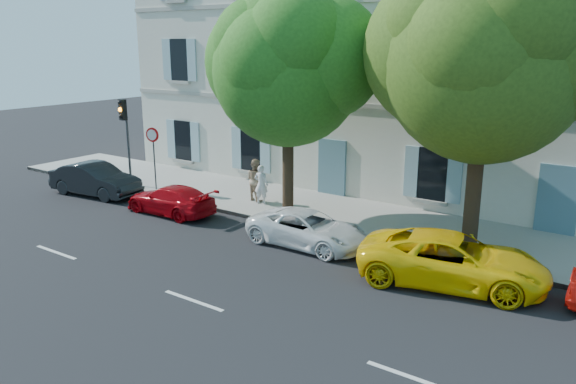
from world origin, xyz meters
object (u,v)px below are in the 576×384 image
Objects in this scene: pedestrian_a at (261,184)px; pedestrian_b at (256,180)px; tree_right at (485,63)px; car_yellow_supercar at (453,260)px; traffic_light at (125,124)px; road_sign at (153,145)px; car_dark_sedan at (95,180)px; car_white_coupe at (308,229)px; tree_left at (288,72)px; car_red_coupe at (171,200)px.

pedestrian_b reaches higher than pedestrian_a.
tree_right is 10.31m from pedestrian_b.
traffic_light is at bearing 70.84° from car_yellow_supercar.
road_sign is at bearing 69.23° from car_yellow_supercar.
car_white_coupe is at bearing -96.16° from car_dark_sedan.
tree_right is (6.74, 0.11, 0.42)m from tree_left.
tree_left reaches higher than car_yellow_supercar.
car_white_coupe reaches higher than car_red_coupe.
pedestrian_a reaches higher than car_white_coupe.
car_dark_sedan is 1.09× the size of traffic_light.
car_white_coupe is 4.75m from pedestrian_a.
tree_left reaches higher than pedestrian_a.
car_dark_sedan is at bearing 76.64° from car_yellow_supercar.
tree_right is at bearing -88.91° from car_dark_sedan.
pedestrian_a is 0.92× the size of pedestrian_b.
car_red_coupe is 3.53m from pedestrian_b.
car_yellow_supercar is 1.30× the size of traffic_light.
tree_right is 2.29× the size of traffic_light.
car_white_coupe is 2.59× the size of pedestrian_a.
car_dark_sedan is at bearing -172.55° from tree_right.
road_sign is (-14.06, 2.05, 1.42)m from car_yellow_supercar.
car_yellow_supercar is at bearing -6.67° from traffic_light.
car_red_coupe is at bearing -20.26° from traffic_light.
road_sign reaches higher than pedestrian_a.
pedestrian_a is at bearing 56.45° from car_white_coupe.
tree_right is at bearing 0.95° from road_sign.
pedestrian_b is (6.24, 1.36, -1.95)m from traffic_light.
road_sign is at bearing 8.55° from traffic_light.
tree_right is at bearing -5.90° from car_yellow_supercar.
road_sign is 5.44m from pedestrian_a.
car_dark_sedan is 1.10× the size of car_red_coupe.
car_red_coupe is 1.41× the size of road_sign.
tree_right reaches higher than tree_left.
road_sign is 4.99m from pedestrian_b.
traffic_light is 1.74m from road_sign.
tree_right is at bearing -173.61° from pedestrian_b.
tree_right is 5.62× the size of pedestrian_a.
traffic_light is 6.68m from pedestrian_b.
traffic_light is at bearing 24.31° from pedestrian_b.
pedestrian_b is (4.74, 1.13, -1.11)m from road_sign.
traffic_light is 2.45× the size of pedestrian_a.
car_dark_sedan is 4.68m from car_red_coupe.
pedestrian_a is at bearing 138.82° from car_red_coupe.
pedestrian_a is (6.74, 1.09, -2.02)m from traffic_light.
car_yellow_supercar is 2.93× the size of pedestrian_b.
traffic_light is (-10.68, 1.54, 2.39)m from car_white_coupe.
pedestrian_b reaches higher than car_white_coupe.
tree_right is (4.61, 2.00, 5.29)m from car_white_coupe.
road_sign is (-13.79, -0.23, -3.73)m from tree_right.
traffic_light reaches higher than road_sign.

